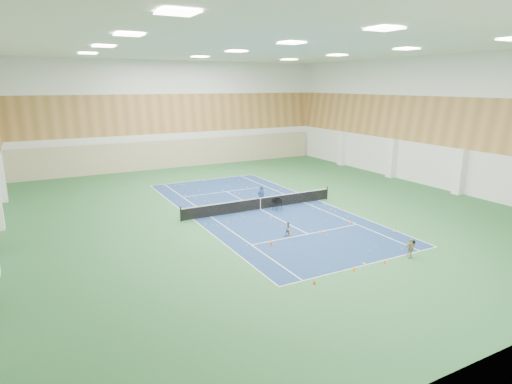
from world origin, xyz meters
TOP-DOWN VIEW (x-y plane):
  - ground at (0.00, 0.00)m, footprint 40.00×40.00m
  - room_shell at (0.00, 0.00)m, footprint 36.00×40.00m
  - wood_cladding at (0.00, 0.00)m, footprint 36.00×40.00m
  - ceiling_light_grid at (0.00, 0.00)m, footprint 21.40×25.40m
  - court_surface at (0.00, 0.00)m, footprint 10.97×23.77m
  - tennis_balls_scatter at (0.00, 0.00)m, footprint 10.57×22.77m
  - tennis_net at (0.00, 0.00)m, footprint 12.80×0.10m
  - back_curtain at (0.00, 19.75)m, footprint 35.40×0.16m
  - coach at (0.39, 0.60)m, footprint 0.69×0.51m
  - child_court at (-1.30, -6.11)m, footprint 0.52×0.42m
  - child_apron at (2.80, -12.26)m, footprint 0.71×0.46m
  - ball_cart at (0.96, -0.93)m, footprint 0.58×0.58m
  - cone_svc_a at (-3.05, -6.95)m, footprint 0.23×0.23m
  - cone_svc_b at (-1.04, -5.85)m, footprint 0.22×0.22m
  - cone_svc_c at (0.82, -6.69)m, footprint 0.18×0.18m
  - cone_svc_d at (3.83, -6.13)m, footprint 0.20×0.20m
  - cone_base_a at (-3.80, -12.44)m, footprint 0.18×0.18m
  - cone_base_b at (-1.09, -12.13)m, footprint 0.20×0.20m
  - cone_base_c at (1.01, -12.19)m, footprint 0.19×0.19m
  - cone_base_d at (3.86, -11.35)m, footprint 0.22×0.22m

SIDE VIEW (x-z plane):
  - ground at x=0.00m, z-range 0.00..0.00m
  - court_surface at x=0.00m, z-range 0.00..0.01m
  - tennis_balls_scatter at x=0.00m, z-range 0.01..0.08m
  - cone_base_a at x=-3.80m, z-range 0.00..0.19m
  - cone_svc_c at x=0.82m, z-range 0.00..0.19m
  - cone_base_c at x=1.01m, z-range 0.00..0.21m
  - cone_svc_d at x=3.83m, z-range 0.00..0.22m
  - cone_base_b at x=-1.09m, z-range 0.00..0.22m
  - cone_svc_b at x=-1.04m, z-range 0.00..0.24m
  - cone_base_d at x=3.86m, z-range 0.00..0.24m
  - cone_svc_a at x=-3.05m, z-range 0.00..0.25m
  - ball_cart at x=0.96m, z-range 0.00..0.96m
  - child_court at x=-1.30m, z-range 0.00..1.00m
  - tennis_net at x=0.00m, z-range 0.00..1.10m
  - child_apron at x=2.80m, z-range 0.00..1.12m
  - coach at x=0.39m, z-range 0.00..1.74m
  - back_curtain at x=0.00m, z-range 0.00..3.20m
  - room_shell at x=0.00m, z-range 0.00..12.00m
  - wood_cladding at x=0.00m, z-range 4.00..12.00m
  - ceiling_light_grid at x=0.00m, z-range 11.89..11.95m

